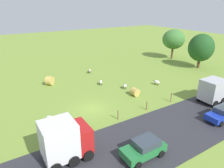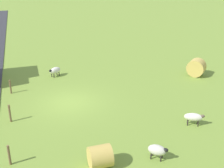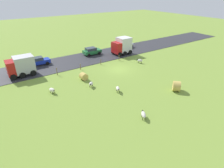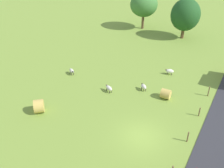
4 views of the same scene
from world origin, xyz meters
The scene contains 12 objects.
ground_plane centered at (0.00, 0.00, 0.00)m, with size 160.00×160.00×0.00m, color olive.
sheep_0 centered at (-13.16, 6.25, 0.51)m, with size 1.23×1.02×0.75m.
sheep_2 centered at (-6.61, 5.08, 0.52)m, with size 1.21×0.92×0.77m.
sheep_3 centered at (-3.15, 7.49, 0.51)m, with size 1.05×1.00×0.78m.
sheep_4 centered at (-1.74, 12.88, 0.49)m, with size 1.20×0.83×0.77m.
hay_bale_0 centered at (-11.03, -2.02, 0.72)m, with size 1.45×1.45×1.00m, color tan.
hay_bale_1 centered at (-0.27, 7.25, 0.56)m, with size 1.12×1.12×1.07m, color tan.
tree_0 centered at (-12.66, 28.18, 4.65)m, with size 5.20×5.20×6.94m.
tree_1 centered at (-4.27, 26.97, 4.21)m, with size 5.04×5.04×6.98m.
fence_post_1 centered at (3.91, 1.52, 0.57)m, with size 0.12×0.12×1.14m, color brown.
fence_post_2 centered at (3.91, 5.85, 0.54)m, with size 0.12×0.12×1.09m, color brown.
fence_post_3 centered at (3.91, 10.17, 0.65)m, with size 0.12×0.12×1.29m, color brown.
Camera 4 is at (6.42, -16.52, 16.60)m, focal length 40.05 mm.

